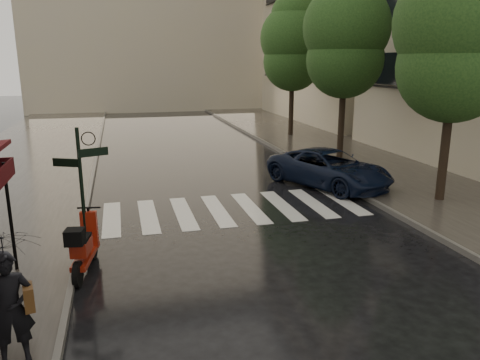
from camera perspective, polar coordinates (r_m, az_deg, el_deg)
name	(u,v)px	position (r m, az deg, el deg)	size (l,w,h in m)	color
ground	(151,324)	(8.70, -10.84, -16.89)	(120.00, 120.00, 0.00)	black
sidewalk_near	(13,177)	(20.39, -25.98, 0.36)	(6.00, 60.00, 0.12)	#38332D
sidewalk_far	(354,158)	(22.58, 13.72, 2.65)	(5.50, 60.00, 0.12)	#38332D
curb_near	(94,172)	(19.98, -17.41, 0.95)	(0.12, 60.00, 0.16)	#595651
curb_far	(298,161)	(21.41, 7.09, 2.37)	(0.12, 60.00, 0.16)	#595651
crosswalk	(234,209)	(14.56, -0.75, -3.54)	(7.85, 3.20, 0.01)	silver
signpost	(82,185)	(10.82, -18.72, -0.57)	(1.17, 0.29, 3.10)	black
tree_near	(458,31)	(15.94, 25.01, 16.10)	(3.80, 3.80, 7.99)	black
tree_mid	(346,34)	(21.82, 12.80, 16.94)	(3.80, 3.80, 8.34)	black
tree_far	(293,43)	(28.31, 6.47, 16.24)	(3.80, 3.80, 8.16)	black
pedestrian_with_umbrella	(4,259)	(7.43, -26.81, -8.57)	(1.24, 1.25, 2.50)	black
scooter	(84,247)	(10.66, -18.51, -7.80)	(0.68, 1.94, 1.28)	black
parked_car	(329,168)	(17.36, 10.80, 1.41)	(2.21, 4.80, 1.33)	black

